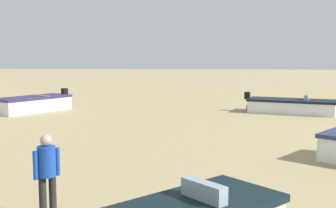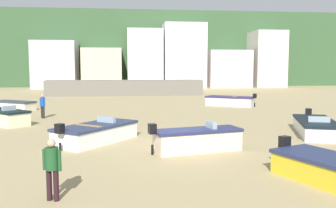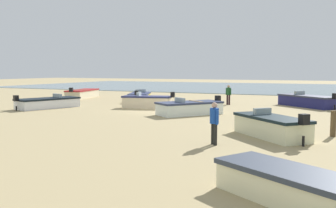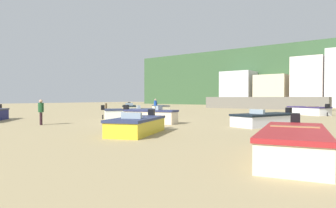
{
  "view_description": "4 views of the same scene",
  "coord_description": "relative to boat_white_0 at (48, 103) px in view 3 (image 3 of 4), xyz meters",
  "views": [
    {
      "loc": [
        -15.11,
        7.46,
        3.1
      ],
      "look_at": [
        1.03,
        8.79,
        1.21
      ],
      "focal_mm": 44.53,
      "sensor_mm": 36.0,
      "label": 1
    },
    {
      "loc": [
        -1.97,
        -14.89,
        3.44
      ],
      "look_at": [
        0.93,
        10.9,
        0.82
      ],
      "focal_mm": 39.06,
      "sensor_mm": 36.0,
      "label": 2
    },
    {
      "loc": [
        -11.73,
        23.55,
        2.84
      ],
      "look_at": [
        -3.63,
        5.79,
        1.01
      ],
      "focal_mm": 39.04,
      "sensor_mm": 36.0,
      "label": 3
    },
    {
      "loc": [
        13.73,
        -15.27,
        1.72
      ],
      "look_at": [
        -4.18,
        8.22,
        1.1
      ],
      "focal_mm": 31.16,
      "sensor_mm": 36.0,
      "label": 4
    }
  ],
  "objects": [
    {
      "name": "ground_plane",
      "position": [
        -7.63,
        -2.66,
        -0.39
      ],
      "size": [
        160.0,
        160.0,
        0.0
      ],
      "primitive_type": "plane",
      "color": "tan"
    },
    {
      "name": "boat_cream_8",
      "position": [
        -6.76,
        -3.01,
        0.09
      ],
      "size": [
        3.97,
        2.02,
        1.24
      ],
      "rotation": [
        0.0,
        0.0,
        4.95
      ],
      "color": "beige",
      "rests_on": "ground"
    },
    {
      "name": "boat_white_0",
      "position": [
        0.0,
        0.0,
        0.0
      ],
      "size": [
        3.12,
        4.89,
        1.08
      ],
      "rotation": [
        0.0,
        0.0,
        2.82
      ],
      "color": "silver",
      "rests_on": "ground"
    },
    {
      "name": "boat_cream_1",
      "position": [
        -16.99,
        5.22,
        0.07
      ],
      "size": [
        3.65,
        3.66,
        1.22
      ],
      "rotation": [
        0.0,
        0.0,
        3.93
      ],
      "color": "beige",
      "rests_on": "ground"
    },
    {
      "name": "beach_walker_distant",
      "position": [
        -11.54,
        -8.12,
        0.56
      ],
      "size": [
        0.53,
        0.44,
        1.62
      ],
      "rotation": [
        0.0,
        0.0,
        5.92
      ],
      "color": "black",
      "rests_on": "ground"
    },
    {
      "name": "tidal_water",
      "position": [
        -7.63,
        -38.66,
        -0.36
      ],
      "size": [
        80.0,
        36.0,
        0.06
      ],
      "primitive_type": "cube",
      "color": "slate",
      "rests_on": "ground"
    },
    {
      "name": "boat_cream_6",
      "position": [
        3.95,
        -9.23,
        0.04
      ],
      "size": [
        2.71,
        5.16,
        1.16
      ],
      "rotation": [
        0.0,
        0.0,
        3.37
      ],
      "color": "beige",
      "rests_on": "ground"
    },
    {
      "name": "beach_walker_foreground",
      "position": [
        -15.28,
        7.72,
        0.56
      ],
      "size": [
        0.48,
        0.48,
        1.62
      ],
      "rotation": [
        0.0,
        0.0,
        5.49
      ],
      "color": "black",
      "rests_on": "ground"
    },
    {
      "name": "boat_yellow_3",
      "position": [
        -3.48,
        -7.79,
        0.01
      ],
      "size": [
        3.04,
        4.34,
        1.1
      ],
      "rotation": [
        0.0,
        0.0,
        3.52
      ],
      "color": "gold",
      "rests_on": "ground"
    },
    {
      "name": "boat_white_7",
      "position": [
        -11.03,
        -0.69,
        0.04
      ],
      "size": [
        3.91,
        4.36,
        1.14
      ],
      "rotation": [
        0.0,
        0.0,
        5.63
      ],
      "color": "white",
      "rests_on": "ground"
    },
    {
      "name": "boat_navy_4",
      "position": [
        -17.52,
        -9.05,
        0.06
      ],
      "size": [
        4.77,
        4.51,
        1.2
      ],
      "rotation": [
        0.0,
        0.0,
        3.98
      ],
      "color": "navy",
      "rests_on": "ground"
    },
    {
      "name": "boat_cream_2",
      "position": [
        -18.7,
        12.94,
        -0.02
      ],
      "size": [
        3.79,
        2.99,
        1.04
      ],
      "rotation": [
        0.0,
        0.0,
        4.17
      ],
      "color": "beige",
      "rests_on": "ground"
    },
    {
      "name": "mooring_post_near_water",
      "position": [
        -19.38,
        3.94,
        0.17
      ],
      "size": [
        0.24,
        0.24,
        1.12
      ],
      "primitive_type": "cylinder",
      "color": "#4C3B28",
      "rests_on": "ground"
    }
  ]
}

